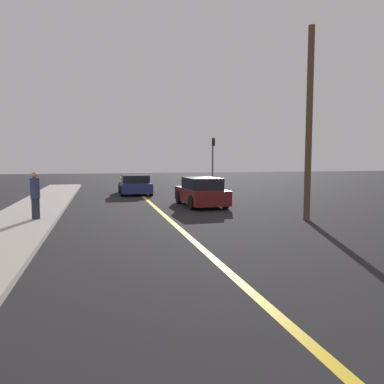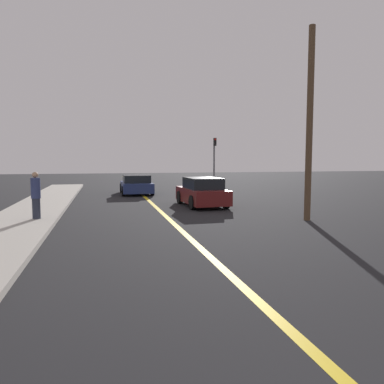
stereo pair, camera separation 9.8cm
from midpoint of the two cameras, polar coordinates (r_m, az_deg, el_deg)
The scene contains 7 objects.
road_center_line at distance 18.45m, azimuth -5.53°, elevation -2.16°, with size 0.20×60.00×0.01m.
sidewalk_left at distance 16.93m, azimuth -23.08°, elevation -2.95°, with size 2.50×32.78×0.16m.
car_near_right_lane at distance 18.37m, azimuth 1.70°, elevation -0.07°, with size 1.98×3.96×1.41m.
car_ahead_center at distance 24.81m, azimuth -8.36°, elevation 1.09°, with size 2.02×3.85×1.26m.
pedestrian_mid_group at distance 14.63m, azimuth -22.52°, elevation -0.46°, with size 0.33×0.33×1.70m.
traffic_light at distance 26.59m, azimuth 3.52°, elevation 5.12°, with size 0.18×0.40×3.77m.
utility_pole at distance 14.80m, azimuth 17.66°, elevation 9.74°, with size 0.24×0.24×7.18m.
Camera 2 is at (-2.44, -0.15, 2.34)m, focal length 35.00 mm.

